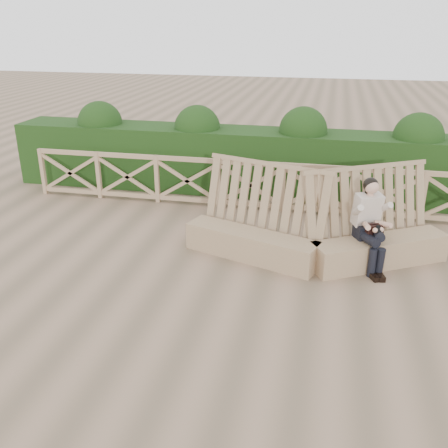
# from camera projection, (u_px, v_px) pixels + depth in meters

# --- Properties ---
(ground) EXTENTS (60.00, 60.00, 0.00)m
(ground) POSITION_uv_depth(u_px,v_px,m) (213.00, 285.00, 7.92)
(ground) COLOR brown
(ground) RESTS_ON ground
(bench) EXTENTS (4.56, 1.87, 1.62)m
(bench) POSITION_uv_depth(u_px,v_px,m) (315.00, 238.00, 8.64)
(bench) COLOR #8C6F50
(bench) RESTS_ON ground
(woman) EXTENTS (0.64, 0.98, 1.54)m
(woman) POSITION_uv_depth(u_px,v_px,m) (370.00, 221.00, 8.25)
(woman) COLOR black
(woman) RESTS_ON ground
(guardrail) EXTENTS (10.10, 0.09, 1.10)m
(guardrail) POSITION_uv_depth(u_px,v_px,m) (250.00, 185.00, 10.87)
(guardrail) COLOR #9C7E5A
(guardrail) RESTS_ON ground
(hedge) EXTENTS (12.00, 1.20, 1.50)m
(hedge) POSITION_uv_depth(u_px,v_px,m) (259.00, 162.00, 11.88)
(hedge) COLOR black
(hedge) RESTS_ON ground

